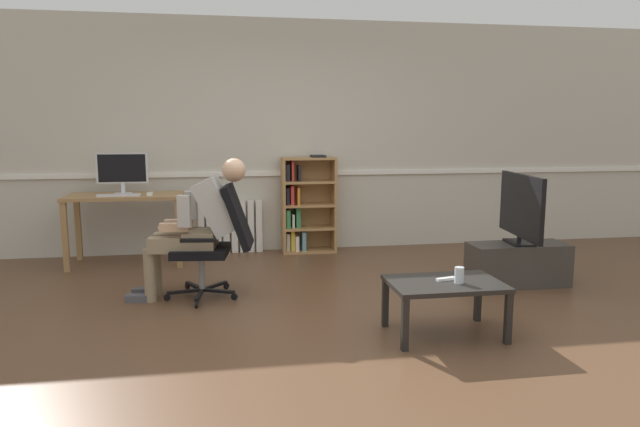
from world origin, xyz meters
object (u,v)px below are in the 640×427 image
at_px(tv_stand, 518,264).
at_px(tv_screen, 521,208).
at_px(computer_desk, 126,205).
at_px(office_chair, 218,238).
at_px(imac_monitor, 122,170).
at_px(coffee_table, 445,288).
at_px(computer_mouse, 150,194).
at_px(spare_remote, 446,279).
at_px(bookshelf, 304,206).
at_px(drinking_glass, 459,275).
at_px(person_seated, 198,224).
at_px(radiator, 230,227).
at_px(keyboard, 119,195).

bearing_deg(tv_stand, tv_screen, -7.29).
relative_size(computer_desk, office_chair, 1.22).
xyz_separation_m(imac_monitor, tv_stand, (3.76, -1.54, -0.81)).
xyz_separation_m(tv_screen, coffee_table, (-1.17, -1.10, -0.39)).
relative_size(computer_mouse, spare_remote, 0.67).
bearing_deg(computer_desk, computer_mouse, -24.02).
xyz_separation_m(bookshelf, coffee_table, (0.60, -2.85, -0.20)).
bearing_deg(imac_monitor, drinking_glass, -45.21).
distance_m(bookshelf, tv_screen, 2.49).
xyz_separation_m(person_seated, tv_stand, (2.92, -0.09, -0.45)).
bearing_deg(person_seated, radiator, 177.79).
xyz_separation_m(radiator, tv_screen, (2.63, -1.85, 0.43)).
xyz_separation_m(computer_desk, coffee_table, (2.57, -2.56, -0.30)).
bearing_deg(bookshelf, person_seated, -124.78).
relative_size(computer_desk, radiator, 1.62).
xyz_separation_m(bookshelf, tv_screen, (1.77, -1.75, 0.19)).
xyz_separation_m(coffee_table, drinking_glass, (0.08, -0.06, 0.11)).
height_order(imac_monitor, computer_mouse, imac_monitor).
height_order(radiator, office_chair, office_chair).
bearing_deg(keyboard, drinking_glass, -42.74).
xyz_separation_m(coffee_table, spare_remote, (0.02, 0.03, 0.06)).
height_order(computer_desk, radiator, computer_desk).
height_order(tv_stand, spare_remote, spare_remote).
bearing_deg(keyboard, person_seated, -55.15).
distance_m(keyboard, tv_screen, 4.00).
bearing_deg(office_chair, radiator, -176.87).
distance_m(person_seated, tv_screen, 2.92).
distance_m(imac_monitor, person_seated, 1.71).
bearing_deg(coffee_table, computer_desk, 135.03).
relative_size(person_seated, drinking_glass, 10.53).
relative_size(computer_desk, person_seated, 1.00).
xyz_separation_m(tv_stand, tv_screen, (0.00, -0.00, 0.54)).
relative_size(radiator, office_chair, 0.75).
xyz_separation_m(computer_mouse, coffee_table, (2.30, -2.44, -0.43)).
bearing_deg(drinking_glass, tv_stand, 46.87).
bearing_deg(tv_screen, bookshelf, 52.61).
bearing_deg(radiator, computer_mouse, -148.40).
height_order(radiator, tv_stand, radiator).
distance_m(drinking_glass, spare_remote, 0.12).
relative_size(bookshelf, drinking_glass, 9.98).
height_order(keyboard, computer_mouse, computer_mouse).
xyz_separation_m(computer_mouse, bookshelf, (1.69, 0.41, -0.23)).
relative_size(imac_monitor, coffee_table, 0.67).
bearing_deg(drinking_glass, imac_monitor, 134.79).
bearing_deg(computer_mouse, imac_monitor, 146.82).
height_order(radiator, spare_remote, radiator).
distance_m(keyboard, bookshelf, 2.06).
distance_m(bookshelf, radiator, 0.90).
height_order(coffee_table, spare_remote, spare_remote).
bearing_deg(office_chair, coffee_table, 60.39).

